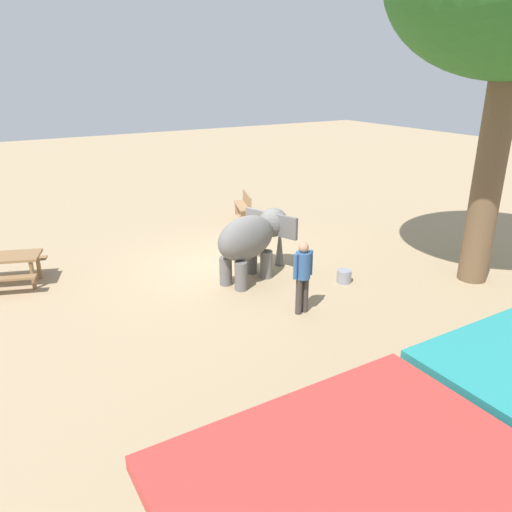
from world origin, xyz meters
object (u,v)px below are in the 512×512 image
(elephant, at_px, (253,238))
(picnic_table_near, at_px, (8,263))
(feed_bucket, at_px, (344,276))
(wooden_bench, at_px, (244,205))
(person_handler, at_px, (303,272))

(elephant, bearing_deg, picnic_table_near, 133.85)
(elephant, height_order, feed_bucket, elephant)
(wooden_bench, bearing_deg, picnic_table_near, 125.15)
(elephant, relative_size, wooden_bench, 1.65)
(picnic_table_near, bearing_deg, wooden_bench, 35.35)
(person_handler, xyz_separation_m, picnic_table_near, (5.27, -4.81, -0.36))
(person_handler, height_order, wooden_bench, person_handler)
(elephant, bearing_deg, wooden_bench, 42.87)
(feed_bucket, bearing_deg, wooden_bench, -96.08)
(picnic_table_near, bearing_deg, elephant, -6.48)
(person_handler, relative_size, feed_bucket, 4.50)
(feed_bucket, bearing_deg, person_handler, 22.90)
(picnic_table_near, bearing_deg, person_handler, -22.67)
(elephant, distance_m, picnic_table_near, 5.95)
(person_handler, xyz_separation_m, feed_bucket, (-1.86, -0.79, -0.79))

